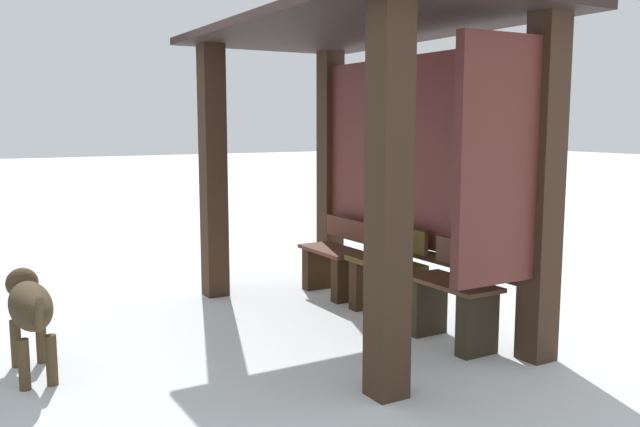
{
  "coord_description": "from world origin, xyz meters",
  "views": [
    {
      "loc": [
        4.6,
        -2.97,
        1.65
      ],
      "look_at": [
        0.1,
        -0.35,
        0.95
      ],
      "focal_mm": 37.81,
      "sensor_mm": 36.0,
      "label": 1
    }
  ],
  "objects_px": {
    "bus_shelter": "(378,122)",
    "bench_center_inside": "(386,278)",
    "bench_left_inside": "(335,263)",
    "dog": "(29,306)",
    "bench_right_inside": "(453,302)"
  },
  "relations": [
    {
      "from": "bench_left_inside",
      "to": "dog",
      "type": "bearing_deg",
      "value": -74.81
    },
    {
      "from": "bench_left_inside",
      "to": "dog",
      "type": "height_order",
      "value": "bench_left_inside"
    },
    {
      "from": "bench_center_inside",
      "to": "bench_right_inside",
      "type": "bearing_deg",
      "value": 0.1
    },
    {
      "from": "bus_shelter",
      "to": "bench_left_inside",
      "type": "bearing_deg",
      "value": 169.7
    },
    {
      "from": "bench_center_inside",
      "to": "bench_right_inside",
      "type": "distance_m",
      "value": 0.86
    },
    {
      "from": "bus_shelter",
      "to": "bench_center_inside",
      "type": "height_order",
      "value": "bus_shelter"
    },
    {
      "from": "bench_left_inside",
      "to": "bench_center_inside",
      "type": "distance_m",
      "value": 0.86
    },
    {
      "from": "bus_shelter",
      "to": "dog",
      "type": "distance_m",
      "value": 2.92
    },
    {
      "from": "bench_right_inside",
      "to": "bus_shelter",
      "type": "bearing_deg",
      "value": -167.08
    },
    {
      "from": "bench_center_inside",
      "to": "dog",
      "type": "height_order",
      "value": "bench_center_inside"
    },
    {
      "from": "bench_center_inside",
      "to": "bench_right_inside",
      "type": "height_order",
      "value": "bench_center_inside"
    },
    {
      "from": "bench_left_inside",
      "to": "bench_right_inside",
      "type": "relative_size",
      "value": 0.99
    },
    {
      "from": "bus_shelter",
      "to": "bench_right_inside",
      "type": "distance_m",
      "value": 1.54
    },
    {
      "from": "bench_right_inside",
      "to": "dog",
      "type": "bearing_deg",
      "value": -108.53
    },
    {
      "from": "dog",
      "to": "bench_left_inside",
      "type": "bearing_deg",
      "value": 105.19
    }
  ]
}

